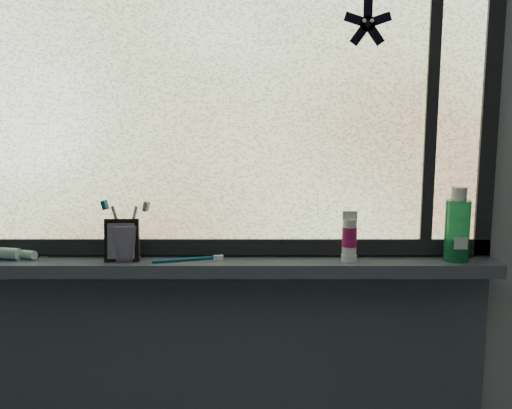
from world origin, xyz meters
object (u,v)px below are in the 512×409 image
object	(u,v)px
mouthwash_bottle	(457,224)
cream_tube	(349,235)
vanity_mirror	(122,240)
toothbrush_cup	(126,242)

from	to	relation	value
mouthwash_bottle	cream_tube	size ratio (longest dim) A/B	1.69
vanity_mirror	mouthwash_bottle	bearing A→B (deg)	-0.63
mouthwash_bottle	toothbrush_cup	bearing A→B (deg)	179.57
cream_tube	mouthwash_bottle	bearing A→B (deg)	0.99
toothbrush_cup	vanity_mirror	bearing A→B (deg)	-118.54
vanity_mirror	cream_tube	size ratio (longest dim) A/B	1.18
vanity_mirror	mouthwash_bottle	size ratio (longest dim) A/B	0.70
mouthwash_bottle	cream_tube	xyz separation A→B (m)	(-0.32, -0.01, -0.03)
vanity_mirror	toothbrush_cup	world-z (taller)	vanity_mirror
toothbrush_cup	cream_tube	world-z (taller)	cream_tube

